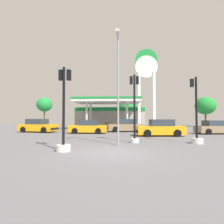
# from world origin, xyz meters

# --- Properties ---
(ground_plane) EXTENTS (90.00, 90.00, 0.00)m
(ground_plane) POSITION_xyz_m (0.00, 0.00, 0.00)
(ground_plane) COLOR slate
(ground_plane) RESTS_ON ground
(gas_station) EXTENTS (12.34, 12.17, 4.79)m
(gas_station) POSITION_xyz_m (-1.99, 25.04, 2.19)
(gas_station) COLOR #ADA89E
(gas_station) RESTS_ON ground
(station_pole_sign) EXTENTS (3.53, 0.56, 12.72)m
(station_pole_sign) POSITION_xyz_m (4.12, 20.33, 7.96)
(station_pole_sign) COLOR white
(station_pole_sign) RESTS_ON ground
(car_0) EXTENTS (4.64, 2.32, 1.62)m
(car_0) POSITION_xyz_m (4.09, 9.14, 0.73)
(car_0) COLOR black
(car_0) RESTS_ON ground
(car_1) EXTENTS (4.85, 2.71, 1.64)m
(car_1) POSITION_xyz_m (0.77, 14.73, 0.74)
(car_1) COLOR black
(car_1) RESTS_ON ground
(car_2) EXTENTS (4.86, 2.73, 1.64)m
(car_2) POSITION_xyz_m (-10.04, 13.12, 0.74)
(car_2) COLOR black
(car_2) RESTS_ON ground
(car_3) EXTENTS (4.27, 2.00, 1.52)m
(car_3) POSITION_xyz_m (-3.52, 11.85, 0.69)
(car_3) COLOR black
(car_3) RESTS_ON ground
(car_4) EXTENTS (4.36, 2.38, 1.49)m
(car_4) POSITION_xyz_m (10.56, 11.96, 0.67)
(car_4) COLOR black
(car_4) RESTS_ON ground
(traffic_signal_0) EXTENTS (0.65, 0.66, 4.86)m
(traffic_signal_0) POSITION_xyz_m (1.33, 3.96, 2.04)
(traffic_signal_0) COLOR silver
(traffic_signal_0) RESTS_ON ground
(traffic_signal_1) EXTENTS (0.81, 0.81, 4.59)m
(traffic_signal_1) POSITION_xyz_m (5.54, 3.78, 1.10)
(traffic_signal_1) COLOR silver
(traffic_signal_1) RESTS_ON ground
(traffic_signal_2) EXTENTS (0.75, 0.75, 4.45)m
(traffic_signal_2) POSITION_xyz_m (-2.59, 0.25, 1.47)
(traffic_signal_2) COLOR silver
(traffic_signal_2) RESTS_ON ground
(tree_0) EXTENTS (3.31, 3.31, 6.23)m
(tree_0) POSITION_xyz_m (-16.74, 30.18, 4.66)
(tree_0) COLOR brown
(tree_0) RESTS_ON ground
(tree_1) EXTENTS (4.03, 4.03, 6.29)m
(tree_1) POSITION_xyz_m (1.35, 30.14, 4.14)
(tree_1) COLOR brown
(tree_1) RESTS_ON ground
(tree_2) EXTENTS (4.04, 4.04, 6.01)m
(tree_2) POSITION_xyz_m (16.97, 29.52, 4.24)
(tree_2) COLOR brown
(tree_2) RESTS_ON ground
(corner_streetlamp) EXTENTS (0.24, 1.48, 7.03)m
(corner_streetlamp) POSITION_xyz_m (0.21, 2.46, 4.22)
(corner_streetlamp) COLOR gray
(corner_streetlamp) RESTS_ON ground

